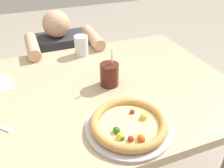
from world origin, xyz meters
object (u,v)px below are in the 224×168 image
object	(u,v)px
drink_cup_colored	(109,75)
water_cup_clear	(81,45)
diner_seated	(63,78)
pizza_near	(129,124)

from	to	relation	value
drink_cup_colored	water_cup_clear	distance (m)	0.35
water_cup_clear	diner_seated	xyz separation A→B (m)	(-0.07, 0.36, -0.41)
pizza_near	water_cup_clear	size ratio (longest dim) A/B	2.84
diner_seated	pizza_near	bearing A→B (deg)	-85.96
drink_cup_colored	water_cup_clear	xyz separation A→B (m)	(-0.04, 0.35, 0.00)
pizza_near	diner_seated	xyz separation A→B (m)	(-0.07, 1.00, -0.37)
pizza_near	water_cup_clear	world-z (taller)	water_cup_clear
water_cup_clear	diner_seated	size ratio (longest dim) A/B	0.12
diner_seated	water_cup_clear	bearing A→B (deg)	-78.62
drink_cup_colored	diner_seated	distance (m)	0.82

